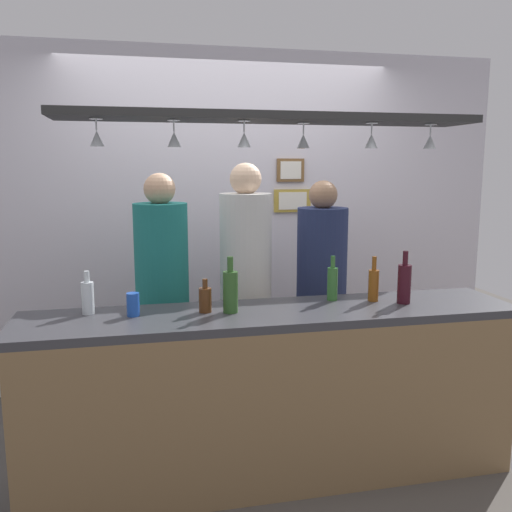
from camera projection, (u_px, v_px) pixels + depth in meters
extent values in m
plane|color=#4C4742|center=(259.00, 442.00, 3.40)|extent=(8.00, 8.00, 0.00)
cube|color=silver|center=(229.00, 220.00, 4.25)|extent=(4.40, 0.06, 2.60)
cube|color=#38383D|center=(274.00, 314.00, 2.91)|extent=(2.70, 0.55, 0.04)
cube|color=olive|center=(285.00, 418.00, 2.75)|extent=(2.65, 0.04, 0.91)
cube|color=black|center=(272.00, 118.00, 2.79)|extent=(2.20, 0.36, 0.04)
cylinder|color=silver|center=(96.00, 119.00, 2.58)|extent=(0.06, 0.06, 0.00)
cylinder|color=silver|center=(96.00, 125.00, 2.59)|extent=(0.01, 0.01, 0.06)
cone|color=silver|center=(97.00, 139.00, 2.60)|extent=(0.07, 0.07, 0.08)
cylinder|color=silver|center=(174.00, 120.00, 2.67)|extent=(0.06, 0.06, 0.00)
cylinder|color=silver|center=(174.00, 126.00, 2.68)|extent=(0.01, 0.01, 0.06)
cone|color=silver|center=(174.00, 139.00, 2.69)|extent=(0.07, 0.07, 0.08)
cylinder|color=silver|center=(244.00, 121.00, 2.70)|extent=(0.06, 0.06, 0.00)
cylinder|color=silver|center=(244.00, 127.00, 2.71)|extent=(0.01, 0.01, 0.06)
cone|color=silver|center=(244.00, 140.00, 2.72)|extent=(0.07, 0.07, 0.08)
cylinder|color=silver|center=(304.00, 123.00, 2.85)|extent=(0.06, 0.06, 0.00)
cylinder|color=silver|center=(303.00, 129.00, 2.86)|extent=(0.01, 0.01, 0.06)
cone|color=silver|center=(303.00, 141.00, 2.87)|extent=(0.07, 0.07, 0.08)
cylinder|color=silver|center=(372.00, 123.00, 2.85)|extent=(0.06, 0.06, 0.00)
cylinder|color=silver|center=(372.00, 129.00, 2.85)|extent=(0.01, 0.01, 0.06)
cone|color=silver|center=(371.00, 141.00, 2.86)|extent=(0.07, 0.07, 0.08)
cylinder|color=silver|center=(431.00, 125.00, 2.94)|extent=(0.06, 0.06, 0.00)
cylinder|color=silver|center=(431.00, 130.00, 2.94)|extent=(0.01, 0.01, 0.06)
cone|color=silver|center=(430.00, 142.00, 2.95)|extent=(0.07, 0.07, 0.08)
cube|color=#2D334C|center=(165.00, 370.00, 3.55)|extent=(0.17, 0.18, 0.80)
cylinder|color=#1E7A75|center=(162.00, 258.00, 3.43)|extent=(0.34, 0.34, 0.69)
sphere|color=tan|center=(160.00, 189.00, 3.36)|extent=(0.20, 0.20, 0.20)
cube|color=#2D334C|center=(246.00, 361.00, 3.66)|extent=(0.17, 0.18, 0.83)
cylinder|color=white|center=(246.00, 249.00, 3.54)|extent=(0.34, 0.34, 0.72)
sphere|color=beige|center=(246.00, 179.00, 3.46)|extent=(0.21, 0.21, 0.21)
cube|color=#2D334C|center=(320.00, 359.00, 3.78)|extent=(0.17, 0.18, 0.77)
cylinder|color=navy|center=(322.00, 257.00, 3.66)|extent=(0.34, 0.34, 0.67)
sphere|color=#9E7556|center=(323.00, 195.00, 3.59)|extent=(0.19, 0.19, 0.19)
cylinder|color=#380F19|center=(404.00, 284.00, 3.05)|extent=(0.08, 0.08, 0.22)
cylinder|color=#380F19|center=(405.00, 258.00, 3.02)|extent=(0.03, 0.03, 0.08)
cylinder|color=#336B2D|center=(332.00, 284.00, 3.12)|extent=(0.06, 0.06, 0.19)
cylinder|color=#336B2D|center=(333.00, 262.00, 3.10)|extent=(0.03, 0.03, 0.07)
cylinder|color=silver|center=(88.00, 298.00, 2.83)|extent=(0.06, 0.06, 0.17)
cylinder|color=silver|center=(87.00, 277.00, 2.81)|extent=(0.03, 0.03, 0.06)
cylinder|color=#2D5623|center=(230.00, 292.00, 2.86)|extent=(0.08, 0.08, 0.22)
cylinder|color=#2D5623|center=(230.00, 264.00, 2.83)|extent=(0.03, 0.03, 0.08)
cylinder|color=#512D14|center=(205.00, 300.00, 2.87)|extent=(0.07, 0.07, 0.13)
cylinder|color=#512D14|center=(205.00, 284.00, 2.85)|extent=(0.03, 0.03, 0.05)
cylinder|color=brown|center=(373.00, 286.00, 3.10)|extent=(0.06, 0.06, 0.18)
cylinder|color=brown|center=(374.00, 263.00, 3.08)|extent=(0.03, 0.03, 0.08)
cylinder|color=#1E4CB2|center=(133.00, 304.00, 2.79)|extent=(0.07, 0.07, 0.12)
cube|color=#B29338|center=(292.00, 201.00, 4.29)|extent=(0.30, 0.02, 0.18)
cube|color=white|center=(293.00, 201.00, 4.28)|extent=(0.23, 0.01, 0.14)
cube|color=brown|center=(290.00, 170.00, 4.25)|extent=(0.22, 0.02, 0.18)
cube|color=white|center=(291.00, 170.00, 4.24)|extent=(0.17, 0.01, 0.14)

